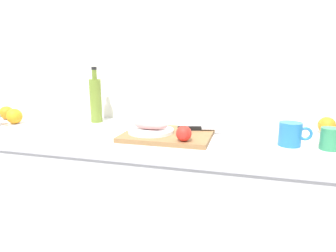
% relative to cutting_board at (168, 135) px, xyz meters
% --- Properties ---
extents(back_wall, '(3.20, 0.05, 2.50)m').
position_rel_cutting_board_xyz_m(back_wall, '(-0.22, 0.36, 0.34)').
color(back_wall, white).
rests_on(back_wall, ground_plane).
extents(kitchen_counter, '(2.00, 0.60, 0.90)m').
position_rel_cutting_board_xyz_m(kitchen_counter, '(-0.22, 0.04, -0.46)').
color(kitchen_counter, white).
rests_on(kitchen_counter, ground_plane).
extents(cutting_board, '(0.38, 0.31, 0.02)m').
position_rel_cutting_board_xyz_m(cutting_board, '(0.00, 0.00, 0.00)').
color(cutting_board, olive).
rests_on(cutting_board, kitchen_counter).
extents(white_plate, '(0.20, 0.20, 0.01)m').
position_rel_cutting_board_xyz_m(white_plate, '(-0.07, -0.02, 0.02)').
color(white_plate, white).
rests_on(white_plate, cutting_board).
extents(fish_fillet, '(0.15, 0.07, 0.04)m').
position_rel_cutting_board_xyz_m(fish_fillet, '(-0.07, -0.02, 0.04)').
color(fish_fillet, tan).
rests_on(fish_fillet, white_plate).
extents(chef_knife, '(0.29, 0.10, 0.02)m').
position_rel_cutting_board_xyz_m(chef_knife, '(0.14, 0.08, 0.02)').
color(chef_knife, silver).
rests_on(chef_knife, cutting_board).
extents(tomato_0, '(0.06, 0.06, 0.06)m').
position_rel_cutting_board_xyz_m(tomato_0, '(0.10, -0.12, 0.04)').
color(tomato_0, red).
rests_on(tomato_0, cutting_board).
extents(olive_oil_bottle, '(0.06, 0.06, 0.30)m').
position_rel_cutting_board_xyz_m(olive_oil_bottle, '(-0.47, 0.21, 0.11)').
color(olive_oil_bottle, olive).
rests_on(olive_oil_bottle, kitchen_counter).
extents(coffee_mug_0, '(0.13, 0.09, 0.10)m').
position_rel_cutting_board_xyz_m(coffee_mug_0, '(0.51, -0.00, 0.04)').
color(coffee_mug_0, '#2672B2').
rests_on(coffee_mug_0, kitchen_counter).
extents(coffee_mug_1, '(0.11, 0.07, 0.09)m').
position_rel_cutting_board_xyz_m(coffee_mug_1, '(0.65, -0.02, 0.03)').
color(coffee_mug_1, '#338C59').
rests_on(coffee_mug_1, kitchen_counter).
extents(orange_0, '(0.08, 0.08, 0.08)m').
position_rel_cutting_board_xyz_m(orange_0, '(-1.01, 0.14, 0.03)').
color(orange_0, orange).
rests_on(orange_0, kitchen_counter).
extents(orange_1, '(0.08, 0.08, 0.08)m').
position_rel_cutting_board_xyz_m(orange_1, '(-0.87, 0.05, 0.03)').
color(orange_1, orange).
rests_on(orange_1, kitchen_counter).
extents(orange_3, '(0.08, 0.08, 0.08)m').
position_rel_cutting_board_xyz_m(orange_3, '(0.70, 0.26, 0.03)').
color(orange_3, orange).
rests_on(orange_3, kitchen_counter).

